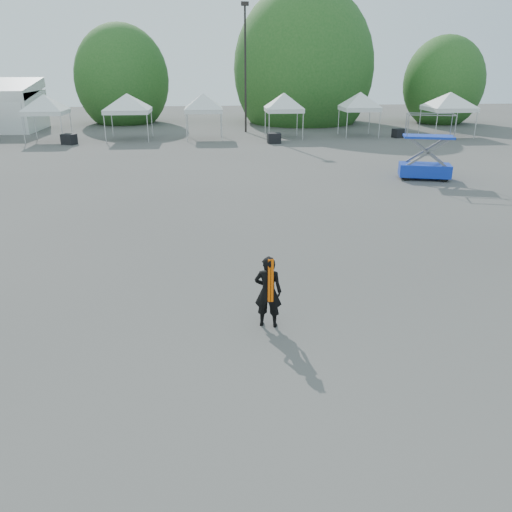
{
  "coord_description": "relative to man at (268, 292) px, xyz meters",
  "views": [
    {
      "loc": [
        -0.18,
        -10.54,
        5.38
      ],
      "look_at": [
        0.82,
        -0.05,
        1.3
      ],
      "focal_mm": 35.0,
      "sensor_mm": 36.0,
      "label": 1
    }
  ],
  "objects": [
    {
      "name": "light_pole_east",
      "position": [
        2.0,
        32.93,
        4.7
      ],
      "size": [
        0.6,
        0.25,
        9.8
      ],
      "color": "black",
      "rests_on": "ground"
    },
    {
      "name": "ground",
      "position": [
        -1.0,
        0.93,
        -0.81
      ],
      "size": [
        120.0,
        120.0,
        0.0
      ],
      "primitive_type": "plane",
      "color": "#474442",
      "rests_on": "ground"
    },
    {
      "name": "crate_west",
      "position": [
        -10.97,
        27.34,
        -0.45
      ],
      "size": [
        1.15,
        1.05,
        0.72
      ],
      "primitive_type": "cube",
      "rotation": [
        0.0,
        0.0,
        -0.43
      ],
      "color": "black",
      "rests_on": "ground"
    },
    {
      "name": "tent_d",
      "position": [
        -7.0,
        29.43,
        2.24
      ],
      "size": [
        4.57,
        4.57,
        3.88
      ],
      "color": "silver",
      "rests_on": "ground"
    },
    {
      "name": "tent_c",
      "position": [
        -12.76,
        28.94,
        2.24
      ],
      "size": [
        4.0,
        4.0,
        3.88
      ],
      "color": "silver",
      "rests_on": "ground"
    },
    {
      "name": "tent_f",
      "position": [
        4.63,
        29.22,
        2.24
      ],
      "size": [
        3.87,
        3.87,
        3.88
      ],
      "color": "silver",
      "rests_on": "ground"
    },
    {
      "name": "tent_e",
      "position": [
        -1.42,
        29.32,
        2.24
      ],
      "size": [
        3.91,
        3.91,
        3.88
      ],
      "color": "silver",
      "rests_on": "ground"
    },
    {
      "name": "crate_mid",
      "position": [
        3.56,
        26.52,
        -0.45
      ],
      "size": [
        0.96,
        0.76,
        0.72
      ],
      "primitive_type": "cube",
      "rotation": [
        0.0,
        0.0,
        0.05
      ],
      "color": "black",
      "rests_on": "ground"
    },
    {
      "name": "tree_far_e",
      "position": [
        21.0,
        37.93,
        2.81
      ],
      "size": [
        3.84,
        3.84,
        5.84
      ],
      "color": "#382314",
      "rests_on": "ground"
    },
    {
      "name": "tree_mid_w",
      "position": [
        -9.0,
        40.93,
        3.11
      ],
      "size": [
        4.16,
        4.16,
        6.33
      ],
      "color": "#382314",
      "rests_on": "ground"
    },
    {
      "name": "crate_east",
      "position": [
        13.54,
        28.57,
        -0.48
      ],
      "size": [
        1.03,
        0.91,
        0.67
      ],
      "primitive_type": "cube",
      "rotation": [
        0.0,
        0.0,
        0.34
      ],
      "color": "black",
      "rests_on": "ground"
    },
    {
      "name": "scissor_lift",
      "position": [
        9.44,
        14.0,
        0.77
      ],
      "size": [
        2.67,
        1.84,
        3.14
      ],
      "rotation": [
        0.0,
        0.0,
        -0.28
      ],
      "color": "#0C43A0",
      "rests_on": "ground"
    },
    {
      "name": "tent_h",
      "position": [
        17.5,
        28.92,
        2.24
      ],
      "size": [
        4.67,
        4.67,
        3.88
      ],
      "color": "silver",
      "rests_on": "ground"
    },
    {
      "name": "tent_g",
      "position": [
        10.64,
        29.68,
        2.24
      ],
      "size": [
        3.89,
        3.89,
        3.88
      ],
      "color": "silver",
      "rests_on": "ground"
    },
    {
      "name": "tree_mid_e",
      "position": [
        8.0,
        39.93,
        4.03
      ],
      "size": [
        5.12,
        5.12,
        7.79
      ],
      "color": "#382314",
      "rests_on": "ground"
    },
    {
      "name": "man",
      "position": [
        0.0,
        0.0,
        0.0
      ],
      "size": [
        0.67,
        0.52,
        1.62
      ],
      "rotation": [
        0.0,
        0.0,
        2.91
      ],
      "color": "black",
      "rests_on": "ground"
    }
  ]
}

